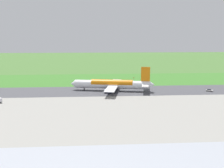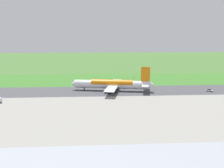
# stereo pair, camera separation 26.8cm
# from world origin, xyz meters

# --- Properties ---
(ground_plane) EXTENTS (800.00, 800.00, 0.00)m
(ground_plane) POSITION_xyz_m (0.00, 0.00, 0.00)
(ground_plane) COLOR #477233
(runway_asphalt) EXTENTS (600.00, 31.63, 0.06)m
(runway_asphalt) POSITION_xyz_m (0.00, 0.00, 0.03)
(runway_asphalt) COLOR #47474C
(runway_asphalt) RESTS_ON ground
(apron_concrete) EXTENTS (440.00, 110.00, 0.05)m
(apron_concrete) POSITION_xyz_m (0.00, 62.55, 0.03)
(apron_concrete) COLOR gray
(apron_concrete) RESTS_ON ground
(grass_verge_foreground) EXTENTS (600.00, 80.00, 0.04)m
(grass_verge_foreground) POSITION_xyz_m (0.00, -37.40, 0.02)
(grass_verge_foreground) COLOR #3C782B
(grass_verge_foreground) RESTS_ON ground
(airliner_main) EXTENTS (53.82, 44.32, 15.88)m
(airliner_main) POSITION_xyz_m (2.53, 0.07, 4.35)
(airliner_main) COLOR white
(airliner_main) RESTS_ON ground
(service_car_followme) EXTENTS (4.46, 3.93, 1.62)m
(service_car_followme) POSITION_xyz_m (-58.68, 6.30, 0.84)
(service_car_followme) COLOR silver
(service_car_followme) RESTS_ON ground
(no_stopping_sign) EXTENTS (0.60, 0.10, 2.35)m
(no_stopping_sign) POSITION_xyz_m (-17.14, -39.67, 1.41)
(no_stopping_sign) COLOR slate
(no_stopping_sign) RESTS_ON ground
(traffic_cone_orange) EXTENTS (0.40, 0.40, 0.55)m
(traffic_cone_orange) POSITION_xyz_m (-9.79, -39.33, 0.28)
(traffic_cone_orange) COLOR orange
(traffic_cone_orange) RESTS_ON ground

